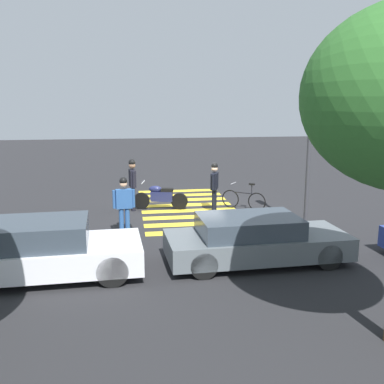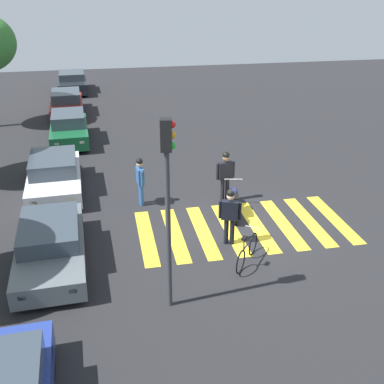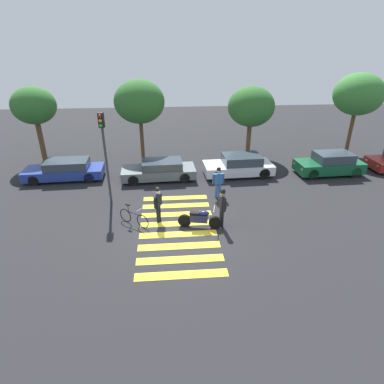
{
  "view_description": "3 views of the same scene",
  "coord_description": "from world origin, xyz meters",
  "views": [
    {
      "loc": [
        2.23,
        16.3,
        4.03
      ],
      "look_at": [
        -0.05,
        0.8,
        0.76
      ],
      "focal_mm": 42.38,
      "sensor_mm": 36.0,
      "label": 1
    },
    {
      "loc": [
        -12.7,
        4.22,
        7.37
      ],
      "look_at": [
        0.8,
        1.54,
        1.04
      ],
      "focal_mm": 43.87,
      "sensor_mm": 36.0,
      "label": 2
    },
    {
      "loc": [
        -0.37,
        -12.16,
        7.69
      ],
      "look_at": [
        0.79,
        1.65,
        1.04
      ],
      "focal_mm": 29.27,
      "sensor_mm": 36.0,
      "label": 3
    }
  ],
  "objects": [
    {
      "name": "car_grey_coupe",
      "position": [
        -0.87,
        5.9,
        0.58
      ],
      "size": [
        4.55,
        1.99,
        1.19
      ],
      "color": "black",
      "rests_on": "ground_plane"
    },
    {
      "name": "leaning_bicycle",
      "position": [
        -2.01,
        0.53,
        0.38
      ],
      "size": [
        1.4,
        1.06,
        1.0
      ],
      "color": "black",
      "rests_on": "ground_plane"
    },
    {
      "name": "street_tree_end",
      "position": [
        13.41,
        9.89,
        4.33
      ],
      "size": [
        3.46,
        3.46,
        5.82
      ],
      "color": "brown",
      "rests_on": "ground_plane"
    },
    {
      "name": "car_white_van",
      "position": [
        4.15,
        6.13,
        0.64
      ],
      "size": [
        4.38,
        2.06,
        1.32
      ],
      "color": "black",
      "rests_on": "ground_plane"
    },
    {
      "name": "street_tree_far",
      "position": [
        5.66,
        9.89,
        3.58
      ],
      "size": [
        3.28,
        3.28,
        5.0
      ],
      "color": "brown",
      "rests_on": "ground_plane"
    },
    {
      "name": "car_green_compact",
      "position": [
        9.97,
        5.81,
        0.67
      ],
      "size": [
        4.21,
        1.9,
        1.41
      ],
      "color": "black",
      "rests_on": "ground_plane"
    },
    {
      "name": "crosswalk_stripes",
      "position": [
        0.0,
        0.0,
        0.0
      ],
      "size": [
        3.45,
        6.75,
        0.01
      ],
      "color": "yellow",
      "rests_on": "ground_plane"
    },
    {
      "name": "traffic_light_pole",
      "position": [
        -3.42,
        2.92,
        3.13
      ],
      "size": [
        0.28,
        0.35,
        4.72
      ],
      "color": "#38383D",
      "rests_on": "ground_plane"
    },
    {
      "name": "ground_plane",
      "position": [
        0.0,
        0.0,
        0.0
      ],
      "size": [
        60.0,
        60.0,
        0.0
      ],
      "primitive_type": "plane",
      "color": "#232326"
    },
    {
      "name": "car_blue_hatchback",
      "position": [
        -6.67,
        6.38,
        0.59
      ],
      "size": [
        4.77,
        1.94,
        1.22
      ],
      "color": "black",
      "rests_on": "ground_plane"
    },
    {
      "name": "pedestrian_bystander",
      "position": [
        2.32,
        3.08,
        1.01
      ],
      "size": [
        0.66,
        0.26,
        1.75
      ],
      "color": "#2D5999",
      "rests_on": "ground_plane"
    },
    {
      "name": "street_tree_mid",
      "position": [
        -2.12,
        9.89,
        4.03
      ],
      "size": [
        3.43,
        3.43,
        5.5
      ],
      "color": "brown",
      "rests_on": "ground_plane"
    },
    {
      "name": "police_motorcycle",
      "position": [
        1.01,
        0.05,
        0.45
      ],
      "size": [
        2.0,
        0.71,
        1.02
      ],
      "color": "black",
      "rests_on": "ground_plane"
    },
    {
      "name": "officer_by_motorcycle",
      "position": [
        2.02,
        0.11,
        1.11
      ],
      "size": [
        0.27,
        0.7,
        1.89
      ],
      "color": "black",
      "rests_on": "ground_plane"
    },
    {
      "name": "street_tree_near",
      "position": [
        -9.1,
        9.89,
        3.85
      ],
      "size": [
        2.88,
        2.88,
        5.12
      ],
      "color": "brown",
      "rests_on": "ground_plane"
    },
    {
      "name": "officer_on_foot",
      "position": [
        -0.87,
        0.74,
        1.04
      ],
      "size": [
        0.37,
        0.63,
        1.79
      ],
      "color": "black",
      "rests_on": "ground_plane"
    }
  ]
}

